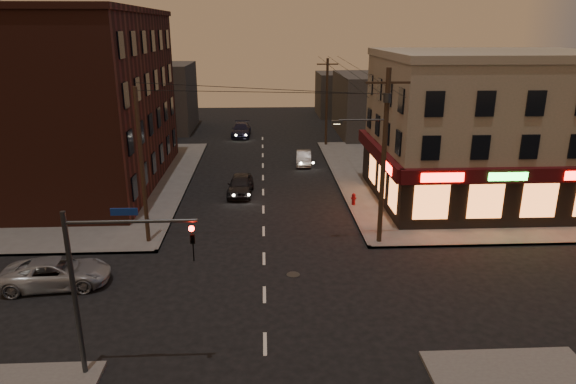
{
  "coord_description": "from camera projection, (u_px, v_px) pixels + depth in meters",
  "views": [
    {
      "loc": [
        0.04,
        -21.84,
        12.2
      ],
      "look_at": [
        1.43,
        6.02,
        3.2
      ],
      "focal_mm": 32.0,
      "sensor_mm": 36.0,
      "label": 1
    }
  ],
  "objects": [
    {
      "name": "sedan_far",
      "position": [
        241.0,
        130.0,
        59.76
      ],
      "size": [
        2.27,
        5.24,
        1.5
      ],
      "primitive_type": "imported",
      "rotation": [
        0.0,
        0.0,
        -0.03
      ],
      "color": "black",
      "rests_on": "ground"
    },
    {
      "name": "utility_pole_far",
      "position": [
        327.0,
        102.0,
        53.81
      ],
      "size": [
        0.26,
        0.26,
        9.0
      ],
      "primitive_type": "cylinder",
      "color": "#382619",
      "rests_on": "sidewalk_ne"
    },
    {
      "name": "brick_apartment",
      "position": [
        75.0,
        102.0,
        39.83
      ],
      "size": [
        12.0,
        20.0,
        13.0
      ],
      "primitive_type": "cube",
      "color": "#421D15",
      "rests_on": "sidewalk_nw"
    },
    {
      "name": "sedan_near",
      "position": [
        240.0,
        185.0,
        38.99
      ],
      "size": [
        2.06,
        4.56,
        1.52
      ],
      "primitive_type": "imported",
      "rotation": [
        0.0,
        0.0,
        -0.06
      ],
      "color": "black",
      "rests_on": "ground"
    },
    {
      "name": "bg_building_ne_a",
      "position": [
        381.0,
        105.0,
        60.21
      ],
      "size": [
        10.0,
        12.0,
        7.0
      ],
      "primitive_type": "cube",
      "color": "#3F3D3A",
      "rests_on": "ground"
    },
    {
      "name": "sidewalk_nw",
      "position": [
        42.0,
        183.0,
        41.68
      ],
      "size": [
        24.0,
        28.0,
        0.15
      ],
      "primitive_type": "cube",
      "color": "#514F4C",
      "rests_on": "ground"
    },
    {
      "name": "ground",
      "position": [
        264.0,
        295.0,
        24.5
      ],
      "size": [
        120.0,
        120.0,
        0.0
      ],
      "primitive_type": "plane",
      "color": "black",
      "rests_on": "ground"
    },
    {
      "name": "pizza_building",
      "position": [
        487.0,
        128.0,
        36.38
      ],
      "size": [
        15.85,
        12.85,
        10.5
      ],
      "color": "tan",
      "rests_on": "sidewalk_ne"
    },
    {
      "name": "fire_hydrant",
      "position": [
        354.0,
        198.0,
        36.31
      ],
      "size": [
        0.37,
        0.37,
        0.86
      ],
      "rotation": [
        0.0,
        0.0,
        -0.03
      ],
      "color": "maroon",
      "rests_on": "sidewalk_ne"
    },
    {
      "name": "sedan_mid",
      "position": [
        304.0,
        158.0,
        47.44
      ],
      "size": [
        1.62,
        3.93,
        1.26
      ],
      "primitive_type": "imported",
      "rotation": [
        0.0,
        0.0,
        -0.08
      ],
      "color": "gray",
      "rests_on": "ground"
    },
    {
      "name": "traffic_signal",
      "position": [
        102.0,
        272.0,
        17.63
      ],
      "size": [
        4.49,
        0.32,
        6.47
      ],
      "color": "#333538",
      "rests_on": "ground"
    },
    {
      "name": "utility_pole_west",
      "position": [
        142.0,
        167.0,
        28.93
      ],
      "size": [
        0.24,
        0.24,
        9.0
      ],
      "primitive_type": "cylinder",
      "color": "#382619",
      "rests_on": "sidewalk_nw"
    },
    {
      "name": "suv_cross",
      "position": [
        57.0,
        273.0,
        25.13
      ],
      "size": [
        5.27,
        2.81,
        1.41
      ],
      "primitive_type": "imported",
      "rotation": [
        0.0,
        0.0,
        1.67
      ],
      "color": "gray",
      "rests_on": "ground"
    },
    {
      "name": "utility_pole_main",
      "position": [
        382.0,
        148.0,
        28.56
      ],
      "size": [
        4.2,
        0.44,
        10.0
      ],
      "color": "#382619",
      "rests_on": "sidewalk_ne"
    },
    {
      "name": "bg_building_ne_b",
      "position": [
        346.0,
        94.0,
        73.57
      ],
      "size": [
        8.0,
        8.0,
        6.0
      ],
      "primitive_type": "cube",
      "color": "#3F3D3A",
      "rests_on": "ground"
    },
    {
      "name": "bg_building_nw",
      "position": [
        155.0,
        97.0,
        62.58
      ],
      "size": [
        9.0,
        10.0,
        8.0
      ],
      "primitive_type": "cube",
      "color": "#3F3D3A",
      "rests_on": "ground"
    },
    {
      "name": "sidewalk_ne",
      "position": [
        476.0,
        177.0,
        43.39
      ],
      "size": [
        24.0,
        28.0,
        0.15
      ],
      "primitive_type": "cube",
      "color": "#514F4C",
      "rests_on": "ground"
    }
  ]
}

